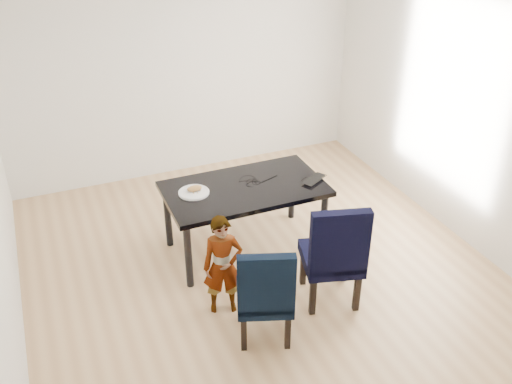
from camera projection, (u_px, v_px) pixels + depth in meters
name	position (u px, v px, depth m)	size (l,w,h in m)	color
floor	(264.00, 275.00, 5.68)	(4.50, 5.00, 0.01)	tan
wall_back	(184.00, 70.00, 6.99)	(4.50, 0.01, 2.70)	white
wall_front	(454.00, 348.00, 3.00)	(4.50, 0.01, 2.70)	silver
wall_right	(470.00, 115.00, 5.75)	(0.01, 5.00, 2.70)	white
dining_table	(245.00, 218.00, 5.88)	(1.60, 0.90, 0.75)	black
chair_left	(265.00, 289.00, 4.75)	(0.46, 0.48, 0.96)	black
chair_right	(332.00, 250.00, 5.13)	(0.51, 0.54, 1.07)	black
child	(223.00, 266.00, 5.01)	(0.36, 0.23, 0.98)	#FF3415
plate	(194.00, 192.00, 5.58)	(0.30, 0.30, 0.02)	silver
sandwich	(194.00, 188.00, 5.57)	(0.15, 0.07, 0.06)	olive
laptop	(311.00, 179.00, 5.82)	(0.30, 0.19, 0.02)	black
cable_tangle	(253.00, 183.00, 5.75)	(0.14, 0.14, 0.01)	black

